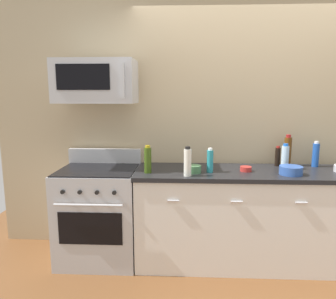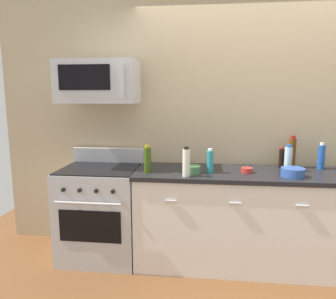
# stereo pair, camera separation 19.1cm
# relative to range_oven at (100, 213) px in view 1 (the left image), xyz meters

# --- Properties ---
(ground_plane) EXTENTS (6.55, 6.55, 0.00)m
(ground_plane) POSITION_rel_range_oven_xyz_m (1.56, -0.00, -0.47)
(ground_plane) COLOR brown
(back_wall) EXTENTS (5.46, 0.10, 2.70)m
(back_wall) POSITION_rel_range_oven_xyz_m (1.56, 0.41, 0.88)
(back_wall) COLOR tan
(back_wall) RESTS_ON ground_plane
(counter_unit) EXTENTS (2.37, 0.66, 0.92)m
(counter_unit) POSITION_rel_range_oven_xyz_m (1.56, -0.00, -0.01)
(counter_unit) COLOR silver
(counter_unit) RESTS_ON ground_plane
(range_oven) EXTENTS (0.76, 0.69, 1.07)m
(range_oven) POSITION_rel_range_oven_xyz_m (0.00, 0.00, 0.00)
(range_oven) COLOR #B7BABF
(range_oven) RESTS_ON ground_plane
(microwave) EXTENTS (0.74, 0.44, 0.40)m
(microwave) POSITION_rel_range_oven_xyz_m (0.00, 0.04, 1.28)
(microwave) COLOR #B7BABF
(bottle_dish_soap) EXTENTS (0.06, 0.06, 0.23)m
(bottle_dish_soap) POSITION_rel_range_oven_xyz_m (1.07, -0.08, 0.56)
(bottle_dish_soap) COLOR teal
(bottle_dish_soap) RESTS_ON countertop_slab
(bottle_soda_blue) EXTENTS (0.06, 0.06, 0.26)m
(bottle_soda_blue) POSITION_rel_range_oven_xyz_m (2.14, 0.21, 0.57)
(bottle_soda_blue) COLOR #1E4CA5
(bottle_soda_blue) RESTS_ON countertop_slab
(bottle_water_clear) EXTENTS (0.07, 0.07, 0.25)m
(bottle_water_clear) POSITION_rel_range_oven_xyz_m (1.80, 0.08, 0.57)
(bottle_water_clear) COLOR silver
(bottle_water_clear) RESTS_ON countertop_slab
(bottle_soy_sauce_dark) EXTENTS (0.05, 0.05, 0.20)m
(bottle_soy_sauce_dark) POSITION_rel_range_oven_xyz_m (1.77, 0.22, 0.55)
(bottle_soy_sauce_dark) COLOR black
(bottle_soy_sauce_dark) RESTS_ON countertop_slab
(bottle_vinegar_white) EXTENTS (0.07, 0.07, 0.26)m
(bottle_vinegar_white) POSITION_rel_range_oven_xyz_m (0.86, -0.23, 0.58)
(bottle_vinegar_white) COLOR silver
(bottle_vinegar_white) RESTS_ON countertop_slab
(bottle_olive_oil) EXTENTS (0.07, 0.07, 0.26)m
(bottle_olive_oil) POSITION_rel_range_oven_xyz_m (0.50, -0.13, 0.57)
(bottle_olive_oil) COLOR #385114
(bottle_olive_oil) RESTS_ON countertop_slab
(bottle_wine_amber) EXTENTS (0.07, 0.07, 0.32)m
(bottle_wine_amber) POSITION_rel_range_oven_xyz_m (1.87, 0.23, 0.60)
(bottle_wine_amber) COLOR #59330F
(bottle_wine_amber) RESTS_ON countertop_slab
(bowl_red_small) EXTENTS (0.11, 0.11, 0.04)m
(bowl_red_small) POSITION_rel_range_oven_xyz_m (1.41, -0.03, 0.47)
(bowl_red_small) COLOR #B72D28
(bowl_red_small) RESTS_ON countertop_slab
(bowl_blue_mixing) EXTENTS (0.20, 0.20, 0.08)m
(bowl_blue_mixing) POSITION_rel_range_oven_xyz_m (1.79, -0.13, 0.49)
(bowl_blue_mixing) COLOR #2D519E
(bowl_blue_mixing) RESTS_ON countertop_slab
(bowl_green_glaze) EXTENTS (0.14, 0.14, 0.07)m
(bowl_green_glaze) POSITION_rel_range_oven_xyz_m (0.92, -0.10, 0.49)
(bowl_green_glaze) COLOR #477A4C
(bowl_green_glaze) RESTS_ON countertop_slab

